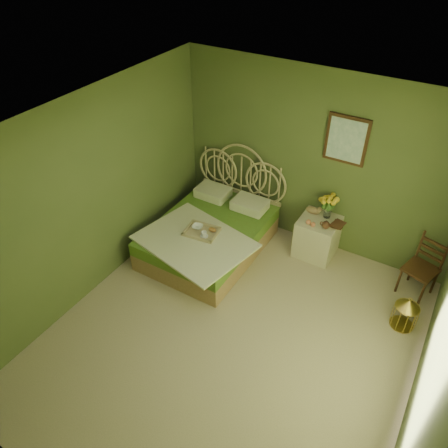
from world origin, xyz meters
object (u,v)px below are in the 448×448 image
Objects in this scene: bed at (211,232)px; birdcage at (405,313)px; nightstand at (318,233)px; chair at (423,262)px.

birdcage is (2.80, -0.03, -0.07)m from bed.
bed is 1.55m from nightstand.
chair is at bearing 90.00° from birdcage.
nightstand is at bearing 152.55° from birdcage.
bed is 2.05× the size of nightstand.
bed is 4.83× the size of birdcage.
bed is 2.45× the size of chair.
bed reaches higher than birdcage.
birdcage is at bearing -72.63° from chair.
chair is 1.97× the size of birdcage.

